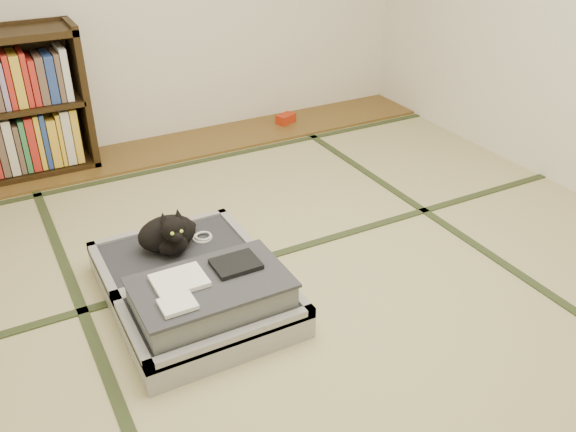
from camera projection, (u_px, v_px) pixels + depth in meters
name	position (u px, v px, depth m)	size (l,w,h in m)	color
floor	(313.00, 296.00, 2.92)	(4.50, 4.50, 0.00)	tan
wood_strip	(175.00, 147.00, 4.44)	(4.00, 0.50, 0.02)	brown
red_item	(286.00, 119.00, 4.82)	(0.15, 0.09, 0.07)	#AF270E
tatami_borders	(267.00, 246.00, 3.29)	(4.00, 4.50, 0.01)	#2D381E
suitcase	(196.00, 288.00, 2.80)	(0.74, 0.99, 0.29)	#9E9EA2
cat	(169.00, 234.00, 2.94)	(0.33, 0.33, 0.27)	black
cable_coil	(203.00, 237.00, 3.09)	(0.10, 0.10, 0.02)	white
hanger	(212.00, 261.00, 3.16)	(0.42, 0.22, 0.01)	black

